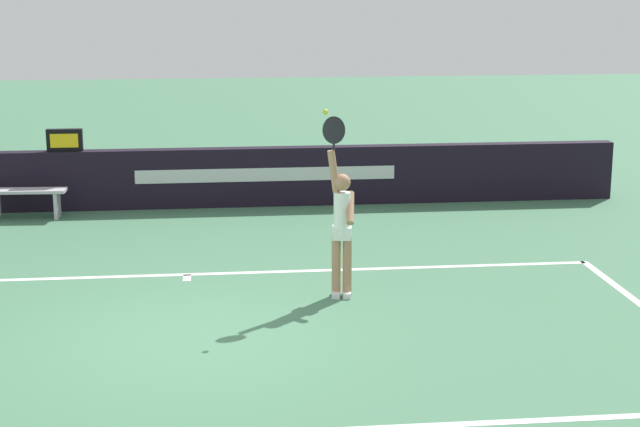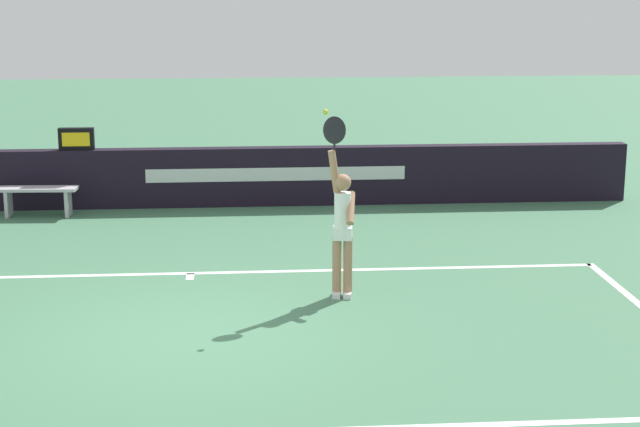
{
  "view_description": "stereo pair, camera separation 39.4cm",
  "coord_description": "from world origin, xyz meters",
  "px_view_note": "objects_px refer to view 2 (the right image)",
  "views": [
    {
      "loc": [
        0.35,
        -10.88,
        3.95
      ],
      "look_at": [
        1.67,
        1.17,
        1.13
      ],
      "focal_mm": 57.31,
      "sensor_mm": 36.0,
      "label": 1
    },
    {
      "loc": [
        0.74,
        -10.91,
        3.95
      ],
      "look_at": [
        1.67,
        1.17,
        1.13
      ],
      "focal_mm": 57.31,
      "sensor_mm": 36.0,
      "label": 2
    }
  ],
  "objects_px": {
    "tennis_player": "(342,224)",
    "tennis_ball": "(325,112)",
    "courtside_bench_near": "(38,195)",
    "speed_display": "(76,139)"
  },
  "relations": [
    {
      "from": "courtside_bench_near",
      "to": "tennis_player",
      "type": "bearing_deg",
      "value": -45.81
    },
    {
      "from": "tennis_ball",
      "to": "speed_display",
      "type": "bearing_deg",
      "value": 124.69
    },
    {
      "from": "tennis_player",
      "to": "tennis_ball",
      "type": "xyz_separation_m",
      "value": [
        -0.23,
        -0.19,
        1.43
      ]
    },
    {
      "from": "tennis_player",
      "to": "tennis_ball",
      "type": "height_order",
      "value": "tennis_ball"
    },
    {
      "from": "speed_display",
      "to": "courtside_bench_near",
      "type": "height_order",
      "value": "speed_display"
    },
    {
      "from": "tennis_ball",
      "to": "courtside_bench_near",
      "type": "height_order",
      "value": "tennis_ball"
    },
    {
      "from": "speed_display",
      "to": "courtside_bench_near",
      "type": "xyz_separation_m",
      "value": [
        -0.6,
        -0.57,
        -0.85
      ]
    },
    {
      "from": "courtside_bench_near",
      "to": "tennis_ball",
      "type": "bearing_deg",
      "value": -48.31
    },
    {
      "from": "tennis_player",
      "to": "courtside_bench_near",
      "type": "distance_m",
      "value": 6.73
    },
    {
      "from": "tennis_player",
      "to": "tennis_ball",
      "type": "distance_m",
      "value": 1.46
    }
  ]
}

